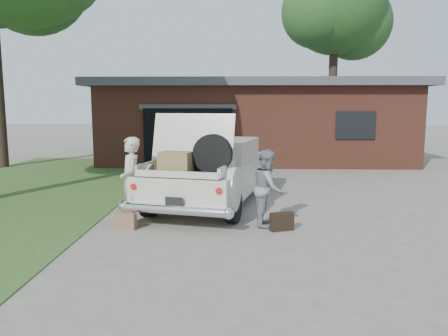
{
  "coord_description": "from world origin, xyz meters",
  "views": [
    {
      "loc": [
        0.23,
        -7.77,
        2.3
      ],
      "look_at": [
        0.0,
        0.6,
        1.1
      ],
      "focal_mm": 35.0,
      "sensor_mm": 36.0,
      "label": 1
    }
  ],
  "objects": [
    {
      "name": "woman_left",
      "position": [
        -1.8,
        0.5,
        0.85
      ],
      "size": [
        0.59,
        0.72,
        1.7
      ],
      "primitive_type": "imported",
      "rotation": [
        0.0,
        0.0,
        -1.23
      ],
      "color": "beige",
      "rests_on": "ground"
    },
    {
      "name": "ground",
      "position": [
        0.0,
        0.0,
        0.0
      ],
      "size": [
        90.0,
        90.0,
        0.0
      ],
      "primitive_type": "plane",
      "color": "gray",
      "rests_on": "ground"
    },
    {
      "name": "house",
      "position": [
        0.98,
        11.47,
        1.67
      ],
      "size": [
        12.8,
        7.8,
        3.3
      ],
      "color": "brown",
      "rests_on": "ground"
    },
    {
      "name": "woman_right",
      "position": [
        0.85,
        0.49,
        0.74
      ],
      "size": [
        0.64,
        0.78,
        1.47
      ],
      "primitive_type": "imported",
      "rotation": [
        0.0,
        0.0,
        1.46
      ],
      "color": "gray",
      "rests_on": "ground"
    },
    {
      "name": "sedan",
      "position": [
        -0.31,
        2.48,
        0.77
      ],
      "size": [
        3.15,
        5.55,
        2.14
      ],
      "rotation": [
        0.0,
        0.0,
        -0.23
      ],
      "color": "beige",
      "rests_on": "ground"
    },
    {
      "name": "suitcase_right",
      "position": [
        1.09,
        0.11,
        0.17
      ],
      "size": [
        0.46,
        0.27,
        0.34
      ],
      "primitive_type": "cube",
      "rotation": [
        0.0,
        0.0,
        0.32
      ],
      "color": "black",
      "rests_on": "ground"
    },
    {
      "name": "tree_right",
      "position": [
        5.28,
        15.19,
        7.02
      ],
      "size": [
        5.79,
        5.03,
        9.86
      ],
      "color": "#38281E",
      "rests_on": "ground"
    },
    {
      "name": "suitcase_left",
      "position": [
        -1.83,
        0.12,
        0.16
      ],
      "size": [
        0.42,
        0.22,
        0.31
      ],
      "primitive_type": "cube",
      "rotation": [
        0.0,
        0.0,
        -0.25
      ],
      "color": "#885F45",
      "rests_on": "ground"
    },
    {
      "name": "grass_strip",
      "position": [
        -5.5,
        3.0,
        0.01
      ],
      "size": [
        6.0,
        16.0,
        0.02
      ],
      "primitive_type": "cube",
      "color": "#2D4C1E",
      "rests_on": "ground"
    }
  ]
}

